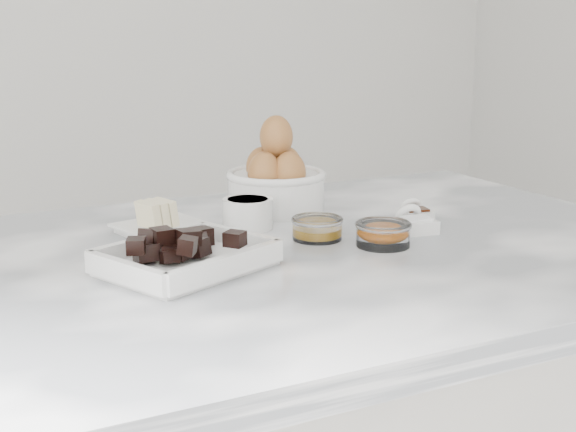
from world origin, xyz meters
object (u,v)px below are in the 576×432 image
object	(u,v)px
salt_spoon	(414,223)
sugar_ramekin	(248,212)
butter_plate	(163,223)
egg_bowl	(276,180)
vanilla_spoon	(415,213)
chocolate_dish	(186,253)
zest_bowl	(383,233)
honey_bowl	(317,228)

from	to	relation	value
salt_spoon	sugar_ramekin	bearing A→B (deg)	148.11
butter_plate	egg_bowl	bearing A→B (deg)	15.88
vanilla_spoon	salt_spoon	size ratio (longest dim) A/B	0.87
chocolate_dish	egg_bowl	xyz separation A→B (m)	(0.26, 0.25, 0.03)
sugar_ramekin	zest_bowl	xyz separation A→B (m)	(0.13, -0.18, -0.01)
butter_plate	sugar_ramekin	bearing A→B (deg)	-11.12
zest_bowl	salt_spoon	size ratio (longest dim) A/B	1.09
egg_bowl	salt_spoon	bearing A→B (deg)	-60.68
butter_plate	zest_bowl	bearing A→B (deg)	-38.55
sugar_ramekin	honey_bowl	world-z (taller)	sugar_ramekin
egg_bowl	honey_bowl	distance (m)	0.20
vanilla_spoon	chocolate_dish	bearing A→B (deg)	-168.48
zest_bowl	vanilla_spoon	distance (m)	0.17
butter_plate	chocolate_dish	bearing A→B (deg)	-99.12
egg_bowl	salt_spoon	xyz separation A→B (m)	(0.13, -0.23, -0.04)
vanilla_spoon	salt_spoon	distance (m)	0.08
salt_spoon	zest_bowl	bearing A→B (deg)	-152.28
chocolate_dish	honey_bowl	size ratio (longest dim) A/B	3.27
butter_plate	salt_spoon	world-z (taller)	butter_plate
chocolate_dish	sugar_ramekin	bearing A→B (deg)	45.42
egg_bowl	salt_spoon	size ratio (longest dim) A/B	2.27
sugar_ramekin	salt_spoon	bearing A→B (deg)	-31.89
sugar_ramekin	vanilla_spoon	distance (m)	0.28
egg_bowl	honey_bowl	size ratio (longest dim) A/B	2.19
sugar_ramekin	vanilla_spoon	bearing A→B (deg)	-16.22
butter_plate	sugar_ramekin	world-z (taller)	butter_plate
chocolate_dish	sugar_ramekin	world-z (taller)	chocolate_dish
chocolate_dish	egg_bowl	world-z (taller)	egg_bowl
chocolate_dish	butter_plate	world-z (taller)	chocolate_dish
honey_bowl	vanilla_spoon	distance (m)	0.20
sugar_ramekin	salt_spoon	distance (m)	0.26
salt_spoon	chocolate_dish	bearing A→B (deg)	-175.97
zest_bowl	vanilla_spoon	size ratio (longest dim) A/B	1.25
chocolate_dish	honey_bowl	xyz separation A→B (m)	(0.23, 0.06, -0.01)
butter_plate	sugar_ramekin	xyz separation A→B (m)	(0.13, -0.03, 0.01)
butter_plate	salt_spoon	bearing A→B (deg)	-24.86
egg_bowl	honey_bowl	world-z (taller)	egg_bowl
egg_bowl	vanilla_spoon	bearing A→B (deg)	-44.10
butter_plate	zest_bowl	distance (m)	0.34
zest_bowl	salt_spoon	bearing A→B (deg)	27.72
sugar_ramekin	chocolate_dish	bearing A→B (deg)	-134.58
honey_bowl	zest_bowl	size ratio (longest dim) A/B	0.95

